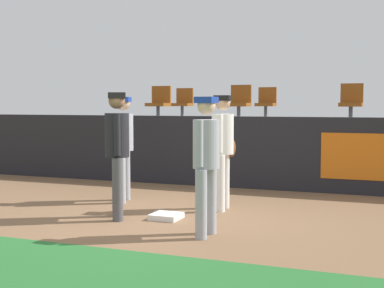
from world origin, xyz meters
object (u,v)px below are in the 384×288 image
(seat_back_center, at_px, (266,102))
(seat_front_left, at_px, (159,102))
(seat_front_center, at_px, (240,101))
(player_fielder_home, at_px, (223,144))
(player_umpire, at_px, (117,146))
(seat_back_right, at_px, (351,102))
(player_coach_visitor, at_px, (206,156))
(first_base, at_px, (166,216))
(seat_back_left, at_px, (183,102))
(seat_front_right, at_px, (351,101))
(player_runner_visitor, at_px, (123,141))

(seat_back_center, bearing_deg, seat_front_left, -139.71)
(seat_back_center, bearing_deg, seat_front_center, -95.25)
(player_fielder_home, bearing_deg, seat_back_center, -177.93)
(player_umpire, distance_m, seat_back_right, 7.20)
(player_umpire, bearing_deg, player_coach_visitor, 40.87)
(first_base, xyz_separation_m, seat_back_left, (-2.41, 6.48, 1.65))
(seat_back_left, xyz_separation_m, seat_back_center, (2.26, -0.00, -0.00))
(first_base, relative_size, seat_back_center, 0.48)
(player_coach_visitor, xyz_separation_m, seat_front_right, (1.20, 5.43, 0.70))
(seat_front_left, bearing_deg, seat_back_left, 94.30)
(player_coach_visitor, relative_size, seat_front_right, 2.04)
(player_fielder_home, relative_size, seat_front_right, 2.09)
(player_umpire, distance_m, seat_front_right, 5.65)
(player_fielder_home, bearing_deg, first_base, -34.08)
(player_umpire, height_order, seat_front_left, seat_front_left)
(player_fielder_home, bearing_deg, player_coach_visitor, 6.40)
(first_base, height_order, seat_front_center, seat_front_center)
(seat_front_left, distance_m, seat_front_right, 4.34)
(player_fielder_home, distance_m, player_runner_visitor, 1.77)
(seat_front_right, bearing_deg, player_fielder_home, -112.39)
(seat_back_left, bearing_deg, seat_front_left, -85.70)
(player_umpire, bearing_deg, seat_back_right, 128.90)
(seat_front_center, bearing_deg, seat_back_right, 39.15)
(player_fielder_home, relative_size, seat_front_center, 2.09)
(player_runner_visitor, bearing_deg, player_umpire, 10.77)
(seat_front_left, bearing_deg, seat_back_right, 23.35)
(player_umpire, distance_m, seat_front_left, 5.21)
(seat_back_left, relative_size, seat_back_center, 1.00)
(player_runner_visitor, bearing_deg, seat_back_left, 177.91)
(player_runner_visitor, distance_m, player_umpire, 1.37)
(seat_back_center, bearing_deg, player_fielder_home, -83.00)
(seat_front_right, distance_m, seat_back_right, 1.81)
(player_runner_visitor, relative_size, seat_front_center, 2.08)
(player_umpire, bearing_deg, first_base, 78.33)
(seat_front_center, bearing_deg, seat_back_center, 84.75)
(player_fielder_home, height_order, seat_front_right, seat_front_right)
(player_umpire, bearing_deg, player_fielder_home, 104.39)
(first_base, relative_size, seat_front_right, 0.48)
(player_umpire, relative_size, seat_front_center, 2.13)
(player_runner_visitor, relative_size, seat_front_left, 2.08)
(seat_back_right, bearing_deg, seat_front_left, -156.65)
(player_runner_visitor, xyz_separation_m, seat_front_center, (0.92, 3.66, 0.68))
(first_base, distance_m, seat_front_left, 5.46)
(player_coach_visitor, distance_m, seat_front_left, 6.31)
(player_coach_visitor, bearing_deg, seat_back_right, 174.74)
(seat_back_left, xyz_separation_m, seat_back_right, (4.30, -0.00, -0.00))
(seat_front_right, bearing_deg, seat_front_center, 180.00)
(seat_front_center, distance_m, seat_front_left, 1.96)
(seat_back_center, bearing_deg, player_umpire, -94.33)
(seat_back_left, bearing_deg, seat_front_center, -40.69)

